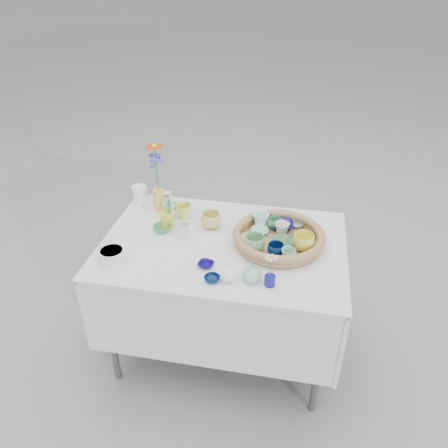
% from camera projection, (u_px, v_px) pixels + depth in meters
% --- Properties ---
extents(ground, '(80.00, 80.00, 0.00)m').
position_uv_depth(ground, '(223.00, 345.00, 2.68)').
color(ground, gray).
extents(display_table, '(1.26, 0.86, 0.77)m').
position_uv_depth(display_table, '(223.00, 345.00, 2.68)').
color(display_table, silver).
rests_on(display_table, ground).
extents(wicker_tray, '(0.47, 0.47, 0.08)m').
position_uv_depth(wicker_tray, '(278.00, 237.00, 2.25)').
color(wicker_tray, brown).
rests_on(wicker_tray, display_table).
extents(tray_ceramic_0, '(0.14, 0.14, 0.03)m').
position_uv_depth(tray_ceramic_0, '(281.00, 225.00, 2.35)').
color(tray_ceramic_0, '#0E084D').
rests_on(tray_ceramic_0, wicker_tray).
extents(tray_ceramic_1, '(0.14, 0.14, 0.02)m').
position_uv_depth(tray_ceramic_1, '(303.00, 237.00, 2.26)').
color(tray_ceramic_1, '#081434').
rests_on(tray_ceramic_1, wicker_tray).
extents(tray_ceramic_2, '(0.14, 0.14, 0.09)m').
position_uv_depth(tray_ceramic_2, '(303.00, 242.00, 2.17)').
color(tray_ceramic_2, '#EDDF4A').
rests_on(tray_ceramic_2, wicker_tray).
extents(tray_ceramic_3, '(0.15, 0.15, 0.03)m').
position_uv_depth(tray_ceramic_3, '(283.00, 243.00, 2.22)').
color(tray_ceramic_3, '#41744B').
rests_on(tray_ceramic_3, wicker_tray).
extents(tray_ceramic_4, '(0.12, 0.12, 0.08)m').
position_uv_depth(tray_ceramic_4, '(255.00, 243.00, 2.16)').
color(tray_ceramic_4, '#6FA673').
rests_on(tray_ceramic_4, wicker_tray).
extents(tray_ceramic_5, '(0.10, 0.10, 0.02)m').
position_uv_depth(tray_ceramic_5, '(260.00, 231.00, 2.31)').
color(tray_ceramic_5, '#8DDDC7').
rests_on(tray_ceramic_5, wicker_tray).
extents(tray_ceramic_6, '(0.10, 0.10, 0.08)m').
position_uv_depth(tray_ceramic_6, '(261.00, 220.00, 2.35)').
color(tray_ceramic_6, '#C3FCE2').
rests_on(tray_ceramic_6, wicker_tray).
extents(tray_ceramic_7, '(0.08, 0.08, 0.07)m').
position_uv_depth(tray_ceramic_7, '(282.00, 229.00, 2.29)').
color(tray_ceramic_7, white).
rests_on(tray_ceramic_7, wicker_tray).
extents(tray_ceramic_8, '(0.08, 0.08, 0.03)m').
position_uv_depth(tray_ceramic_8, '(297.00, 224.00, 2.37)').
color(tray_ceramic_8, '#A3CEF2').
rests_on(tray_ceramic_8, wicker_tray).
extents(tray_ceramic_9, '(0.09, 0.09, 0.07)m').
position_uv_depth(tray_ceramic_9, '(276.00, 250.00, 2.13)').
color(tray_ceramic_9, '#071D4B').
rests_on(tray_ceramic_9, wicker_tray).
extents(tray_ceramic_10, '(0.12, 0.12, 0.03)m').
position_uv_depth(tray_ceramic_10, '(250.00, 240.00, 2.23)').
color(tray_ceramic_10, '#EFD68C').
rests_on(tray_ceramic_10, wicker_tray).
extents(tray_ceramic_11, '(0.08, 0.08, 0.07)m').
position_uv_depth(tray_ceramic_11, '(288.00, 255.00, 2.09)').
color(tray_ceramic_11, '#7EB99C').
rests_on(tray_ceramic_11, wicker_tray).
extents(tray_ceramic_12, '(0.09, 0.09, 0.06)m').
position_uv_depth(tray_ceramic_12, '(275.00, 223.00, 2.34)').
color(tray_ceramic_12, '#57A46E').
rests_on(tray_ceramic_12, wicker_tray).
extents(loose_ceramic_0, '(0.09, 0.09, 0.08)m').
position_uv_depth(loose_ceramic_0, '(183.00, 211.00, 2.47)').
color(loose_ceramic_0, '#D1CC43').
rests_on(loose_ceramic_0, display_table).
extents(loose_ceramic_1, '(0.13, 0.13, 0.09)m').
position_uv_depth(loose_ceramic_1, '(211.00, 220.00, 2.38)').
color(loose_ceramic_1, '#D7C669').
rests_on(loose_ceramic_1, display_table).
extents(loose_ceramic_2, '(0.10, 0.10, 0.03)m').
position_uv_depth(loose_ceramic_2, '(162.00, 228.00, 2.36)').
color(loose_ceramic_2, '#418768').
rests_on(loose_ceramic_2, display_table).
extents(loose_ceramic_3, '(0.09, 0.09, 0.07)m').
position_uv_depth(loose_ceramic_3, '(183.00, 230.00, 2.31)').
color(loose_ceramic_3, silver).
rests_on(loose_ceramic_3, display_table).
extents(loose_ceramic_4, '(0.09, 0.09, 0.02)m').
position_uv_depth(loose_ceramic_4, '(206.00, 264.00, 2.10)').
color(loose_ceramic_4, '#0E0359').
rests_on(loose_ceramic_4, display_table).
extents(loose_ceramic_5, '(0.09, 0.09, 0.08)m').
position_uv_depth(loose_ceramic_5, '(170.00, 209.00, 2.49)').
color(loose_ceramic_5, silver).
rests_on(loose_ceramic_5, display_table).
extents(loose_ceramic_6, '(0.09, 0.09, 0.02)m').
position_uv_depth(loose_ceramic_6, '(212.00, 279.00, 2.01)').
color(loose_ceramic_6, '#041843').
rests_on(loose_ceramic_6, display_table).
extents(fluted_bowl, '(0.15, 0.15, 0.07)m').
position_uv_depth(fluted_bowl, '(112.00, 256.00, 2.12)').
color(fluted_bowl, silver).
rests_on(fluted_bowl, display_table).
extents(bud_vase_paleblue, '(0.09, 0.09, 0.12)m').
position_uv_depth(bud_vase_paleblue, '(228.00, 270.00, 1.98)').
color(bud_vase_paleblue, white).
rests_on(bud_vase_paleblue, display_table).
extents(bud_vase_seafoam, '(0.12, 0.12, 0.10)m').
position_uv_depth(bud_vase_seafoam, '(251.00, 272.00, 1.99)').
color(bud_vase_seafoam, '#8DBFB3').
rests_on(bud_vase_seafoam, display_table).
extents(bud_vase_cobalt, '(0.06, 0.06, 0.05)m').
position_uv_depth(bud_vase_cobalt, '(270.00, 280.00, 1.97)').
color(bud_vase_cobalt, navy).
rests_on(bud_vase_cobalt, display_table).
extents(single_daisy, '(0.08, 0.08, 0.12)m').
position_uv_depth(single_daisy, '(270.00, 267.00, 1.93)').
color(single_daisy, white).
rests_on(single_daisy, bud_vase_cobalt).
extents(tall_vase_yellow, '(0.09, 0.09, 0.13)m').
position_uv_depth(tall_vase_yellow, '(159.00, 200.00, 2.53)').
color(tall_vase_yellow, '#F0C451').
rests_on(tall_vase_yellow, display_table).
extents(gerbera, '(0.11, 0.11, 0.28)m').
position_uv_depth(gerbera, '(156.00, 168.00, 2.43)').
color(gerbera, '#D93C02').
rests_on(gerbera, tall_vase_yellow).
extents(hydrangea, '(0.08, 0.08, 0.25)m').
position_uv_depth(hydrangea, '(157.00, 176.00, 2.45)').
color(hydrangea, '#453DAA').
rests_on(hydrangea, tall_vase_yellow).
extents(white_pitcher, '(0.15, 0.13, 0.12)m').
position_uv_depth(white_pitcher, '(140.00, 195.00, 2.59)').
color(white_pitcher, white).
rests_on(white_pitcher, display_table).
extents(daisy_cup, '(0.10, 0.10, 0.08)m').
position_uv_depth(daisy_cup, '(167.00, 219.00, 2.39)').
color(daisy_cup, yellow).
rests_on(daisy_cup, display_table).
extents(daisy_posy, '(0.10, 0.10, 0.13)m').
position_uv_depth(daisy_posy, '(167.00, 203.00, 2.32)').
color(daisy_posy, white).
rests_on(daisy_posy, daisy_cup).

